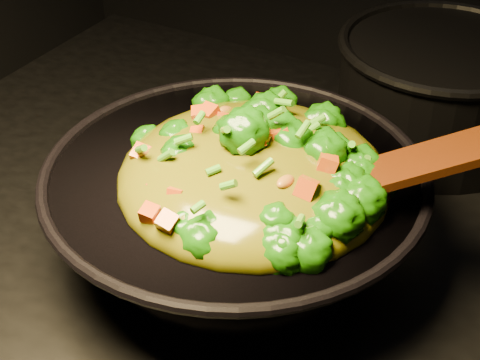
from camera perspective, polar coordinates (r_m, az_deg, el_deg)
The scene contains 4 objects.
wok at distance 0.76m, azimuth -0.37°, elevation -2.69°, with size 0.37×0.37×0.10m, color black, non-canonical shape.
stir_fry at distance 0.69m, azimuth 1.10°, elevation 2.92°, with size 0.26×0.26×0.09m, color #185A06, non-canonical shape.
spatula at distance 0.68m, azimuth 15.22°, elevation 1.72°, with size 0.32×0.05×0.01m, color #361203.
back_pot at distance 0.97m, azimuth 15.06°, elevation 6.63°, with size 0.25×0.25×0.14m, color black.
Camera 1 is at (0.19, -0.52, 1.42)m, focal length 55.00 mm.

